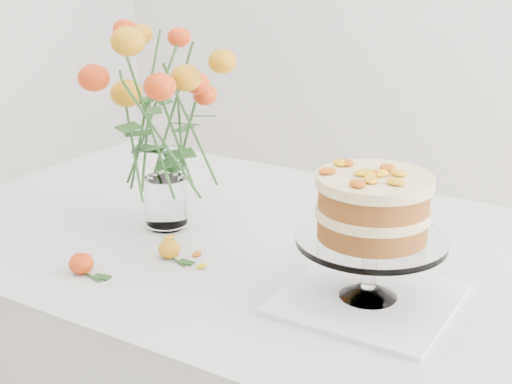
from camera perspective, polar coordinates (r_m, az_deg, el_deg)
table at (r=1.56m, az=-1.02°, el=-6.14°), size 1.43×0.93×0.76m
napkin at (r=1.27m, az=8.92°, el=-8.40°), size 0.29×0.29×0.01m
cake_stand at (r=1.20m, az=9.32°, el=-1.68°), size 0.26×0.26×0.23m
rose_vase at (r=1.49m, az=-7.55°, el=6.76°), size 0.33×0.33×0.46m
loose_rose_near at (r=1.42m, az=-6.94°, el=-4.56°), size 0.08×0.05×0.04m
loose_rose_far at (r=1.38m, az=-13.79°, el=-5.58°), size 0.08×0.05×0.04m
stray_petal_a at (r=1.51m, az=-6.93°, el=-3.61°), size 0.03×0.02×0.00m
stray_petal_b at (r=1.43m, az=-4.75°, el=-4.99°), size 0.03×0.02×0.00m
stray_petal_c at (r=1.38m, az=-4.37°, el=-5.94°), size 0.03×0.02×0.00m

